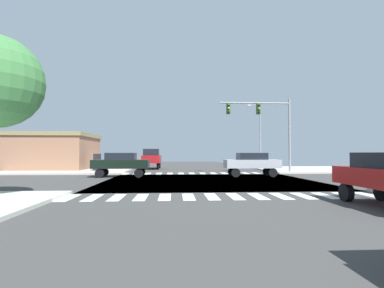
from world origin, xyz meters
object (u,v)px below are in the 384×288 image
(traffic_signal_mast, at_px, (263,118))
(bank_building, at_px, (42,152))
(sedan_outer_5, at_px, (121,163))
(pickup_inner_1, at_px, (152,158))
(street_lamp, at_px, (258,130))
(sedan_trailing_3, at_px, (252,162))

(traffic_signal_mast, relative_size, bank_building, 0.56)
(traffic_signal_mast, relative_size, sedan_outer_5, 1.62)
(sedan_outer_5, xyz_separation_m, pickup_inner_1, (1.50, 11.71, 0.17))
(pickup_inner_1, bearing_deg, traffic_signal_mast, 143.98)
(street_lamp, relative_size, sedan_trailing_3, 1.85)
(sedan_trailing_3, xyz_separation_m, sedan_outer_5, (-10.35, 0.00, 0.00))
(street_lamp, height_order, pickup_inner_1, street_lamp)
(traffic_signal_mast, height_order, bank_building, traffic_signal_mast)
(bank_building, height_order, sedan_trailing_3, bank_building)
(bank_building, bearing_deg, traffic_signal_mast, -16.40)
(bank_building, relative_size, sedan_trailing_3, 2.90)
(street_lamp, xyz_separation_m, bank_building, (-25.19, -2.44, -2.76))
(sedan_trailing_3, xyz_separation_m, pickup_inner_1, (-8.85, 11.71, 0.17))
(street_lamp, xyz_separation_m, sedan_trailing_3, (-4.28, -12.96, -3.65))
(traffic_signal_mast, height_order, street_lamp, street_lamp)
(traffic_signal_mast, distance_m, sedan_outer_5, 13.61)
(street_lamp, height_order, bank_building, street_lamp)
(traffic_signal_mast, height_order, sedan_outer_5, traffic_signal_mast)
(street_lamp, relative_size, pickup_inner_1, 1.56)
(traffic_signal_mast, xyz_separation_m, sedan_trailing_3, (-2.10, -3.75, -4.02))
(traffic_signal_mast, xyz_separation_m, pickup_inner_1, (-10.95, 7.96, -3.84))
(sedan_outer_5, bearing_deg, sedan_trailing_3, 90.00)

